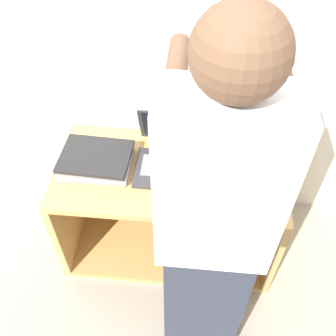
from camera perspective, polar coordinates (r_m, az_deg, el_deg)
The scene contains 7 objects.
ground_plane at distance 2.41m, azimuth -0.50°, elevation -16.54°, with size 12.00×12.00×0.00m, color #9E9384.
wall_back at distance 2.00m, azimuth 1.43°, elevation 18.72°, with size 8.00×0.05×2.40m.
cart at distance 2.32m, azimuth 0.37°, elevation -4.71°, with size 1.19×0.60×0.67m.
laptop_open at distance 2.02m, azimuth 0.41°, elevation 1.91°, with size 0.35×0.37×0.27m.
laptop_stack_left at distance 2.05m, azimuth -10.44°, elevation 1.13°, with size 0.37×0.29×0.08m.
laptop_stack_right at distance 1.99m, azimuth 11.30°, elevation -0.16°, with size 0.38×0.29×0.10m.
person at distance 1.48m, azimuth 6.38°, elevation -10.07°, with size 0.40×0.54×1.82m.
Camera 1 is at (0.12, -1.04, 2.17)m, focal length 42.00 mm.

